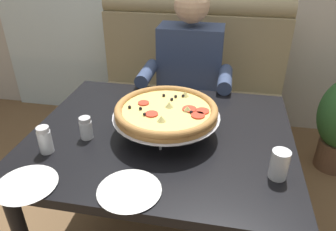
{
  "coord_description": "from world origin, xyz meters",
  "views": [
    {
      "loc": [
        0.25,
        -1.15,
        1.5
      ],
      "look_at": [
        0.04,
        -0.03,
        0.85
      ],
      "focal_mm": 34.02,
      "sensor_mm": 36.0,
      "label": 1
    }
  ],
  "objects_px": {
    "dining_table": "(161,149)",
    "booth_bench": "(188,104)",
    "pizza": "(166,112)",
    "shaker_oregano": "(86,129)",
    "plate_near_right": "(26,183)",
    "shaker_pepper_flakes": "(45,142)",
    "drinking_glass": "(279,166)",
    "patio_chair": "(110,35)",
    "plate_near_left": "(129,189)",
    "diner_main": "(188,80)"
  },
  "relations": [
    {
      "from": "drinking_glass",
      "to": "patio_chair",
      "type": "distance_m",
      "value": 2.88
    },
    {
      "from": "drinking_glass",
      "to": "diner_main",
      "type": "bearing_deg",
      "value": 116.68
    },
    {
      "from": "dining_table",
      "to": "drinking_glass",
      "type": "distance_m",
      "value": 0.53
    },
    {
      "from": "shaker_pepper_flakes",
      "to": "patio_chair",
      "type": "height_order",
      "value": "patio_chair"
    },
    {
      "from": "dining_table",
      "to": "booth_bench",
      "type": "bearing_deg",
      "value": 90.0
    },
    {
      "from": "diner_main",
      "to": "drinking_glass",
      "type": "distance_m",
      "value": 0.99
    },
    {
      "from": "booth_bench",
      "to": "shaker_pepper_flakes",
      "type": "bearing_deg",
      "value": -109.75
    },
    {
      "from": "pizza",
      "to": "patio_chair",
      "type": "bearing_deg",
      "value": 116.16
    },
    {
      "from": "dining_table",
      "to": "plate_near_left",
      "type": "xyz_separation_m",
      "value": [
        -0.03,
        -0.38,
        0.1
      ]
    },
    {
      "from": "pizza",
      "to": "shaker_oregano",
      "type": "xyz_separation_m",
      "value": [
        -0.33,
        -0.1,
        -0.07
      ]
    },
    {
      "from": "diner_main",
      "to": "pizza",
      "type": "height_order",
      "value": "diner_main"
    },
    {
      "from": "diner_main",
      "to": "plate_near_right",
      "type": "bearing_deg",
      "value": -110.59
    },
    {
      "from": "diner_main",
      "to": "shaker_oregano",
      "type": "distance_m",
      "value": 0.84
    },
    {
      "from": "dining_table",
      "to": "plate_near_right",
      "type": "xyz_separation_m",
      "value": [
        -0.39,
        -0.42,
        0.1
      ]
    },
    {
      "from": "diner_main",
      "to": "dining_table",
      "type": "bearing_deg",
      "value": -92.07
    },
    {
      "from": "dining_table",
      "to": "shaker_oregano",
      "type": "height_order",
      "value": "shaker_oregano"
    },
    {
      "from": "shaker_oregano",
      "to": "drinking_glass",
      "type": "relative_size",
      "value": 0.89
    },
    {
      "from": "booth_bench",
      "to": "diner_main",
      "type": "bearing_deg",
      "value": -84.76
    },
    {
      "from": "shaker_oregano",
      "to": "drinking_glass",
      "type": "bearing_deg",
      "value": -8.07
    },
    {
      "from": "diner_main",
      "to": "plate_near_left",
      "type": "distance_m",
      "value": 1.06
    },
    {
      "from": "shaker_oregano",
      "to": "shaker_pepper_flakes",
      "type": "relative_size",
      "value": 0.86
    },
    {
      "from": "dining_table",
      "to": "shaker_pepper_flakes",
      "type": "bearing_deg",
      "value": -151.75
    },
    {
      "from": "plate_near_right",
      "to": "drinking_glass",
      "type": "bearing_deg",
      "value": 13.92
    },
    {
      "from": "pizza",
      "to": "plate_near_right",
      "type": "xyz_separation_m",
      "value": [
        -0.41,
        -0.42,
        -0.1
      ]
    },
    {
      "from": "drinking_glass",
      "to": "plate_near_right",
      "type": "bearing_deg",
      "value": -166.08
    },
    {
      "from": "shaker_pepper_flakes",
      "to": "patio_chair",
      "type": "bearing_deg",
      "value": 104.84
    },
    {
      "from": "dining_table",
      "to": "pizza",
      "type": "relative_size",
      "value": 2.48
    },
    {
      "from": "diner_main",
      "to": "plate_near_right",
      "type": "xyz_separation_m",
      "value": [
        -0.41,
        -1.1,
        0.04
      ]
    },
    {
      "from": "shaker_oregano",
      "to": "shaker_pepper_flakes",
      "type": "distance_m",
      "value": 0.17
    },
    {
      "from": "shaker_pepper_flakes",
      "to": "booth_bench",
      "type": "bearing_deg",
      "value": 70.25
    },
    {
      "from": "diner_main",
      "to": "patio_chair",
      "type": "relative_size",
      "value": 1.48
    },
    {
      "from": "drinking_glass",
      "to": "booth_bench",
      "type": "bearing_deg",
      "value": 112.17
    },
    {
      "from": "shaker_oregano",
      "to": "patio_chair",
      "type": "relative_size",
      "value": 0.11
    },
    {
      "from": "booth_bench",
      "to": "plate_near_left",
      "type": "xyz_separation_m",
      "value": [
        -0.03,
        -1.32,
        0.35
      ]
    },
    {
      "from": "patio_chair",
      "to": "dining_table",
      "type": "bearing_deg",
      "value": -64.29
    },
    {
      "from": "pizza",
      "to": "patio_chair",
      "type": "xyz_separation_m",
      "value": [
        -1.09,
        2.21,
        -0.33
      ]
    },
    {
      "from": "shaker_oregano",
      "to": "patio_chair",
      "type": "distance_m",
      "value": 2.44
    },
    {
      "from": "booth_bench",
      "to": "pizza",
      "type": "height_order",
      "value": "booth_bench"
    },
    {
      "from": "booth_bench",
      "to": "patio_chair",
      "type": "bearing_deg",
      "value": 130.01
    },
    {
      "from": "dining_table",
      "to": "diner_main",
      "type": "relative_size",
      "value": 0.89
    },
    {
      "from": "plate_near_left",
      "to": "shaker_pepper_flakes",
      "type": "bearing_deg",
      "value": 158.02
    },
    {
      "from": "shaker_pepper_flakes",
      "to": "drinking_glass",
      "type": "xyz_separation_m",
      "value": [
        0.89,
        0.02,
        0.0
      ]
    },
    {
      "from": "pizza",
      "to": "shaker_oregano",
      "type": "relative_size",
      "value": 4.64
    },
    {
      "from": "pizza",
      "to": "plate_near_left",
      "type": "bearing_deg",
      "value": -97.94
    },
    {
      "from": "shaker_oregano",
      "to": "patio_chair",
      "type": "bearing_deg",
      "value": 108.24
    },
    {
      "from": "dining_table",
      "to": "plate_near_left",
      "type": "bearing_deg",
      "value": -94.37
    },
    {
      "from": "shaker_oregano",
      "to": "booth_bench",
      "type": "bearing_deg",
      "value": 73.78
    },
    {
      "from": "drinking_glass",
      "to": "plate_near_left",
      "type": "bearing_deg",
      "value": -160.87
    },
    {
      "from": "plate_near_left",
      "to": "plate_near_right",
      "type": "relative_size",
      "value": 1.03
    },
    {
      "from": "diner_main",
      "to": "plate_near_right",
      "type": "relative_size",
      "value": 5.95
    }
  ]
}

